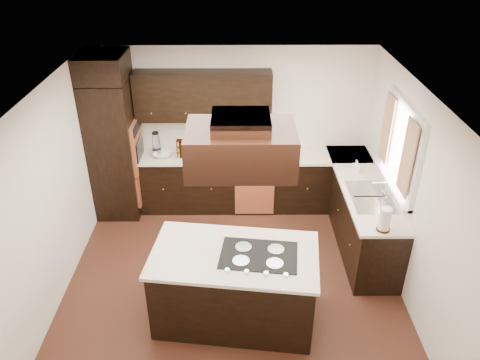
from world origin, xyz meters
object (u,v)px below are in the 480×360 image
at_px(oven_column, 114,149).
at_px(island, 235,287).
at_px(spice_rack, 188,149).
at_px(range_hood, 241,148).

distance_m(oven_column, island, 3.00).
distance_m(island, spice_rack, 2.50).
bearing_deg(island, range_hood, 47.17).
relative_size(oven_column, spice_rack, 6.31).
relative_size(range_hood, spice_rack, 3.13).
relative_size(oven_column, island, 1.21).
bearing_deg(island, oven_column, 135.16).
height_order(oven_column, range_hood, range_hood).
bearing_deg(spice_rack, island, -67.98).
height_order(island, range_hood, range_hood).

